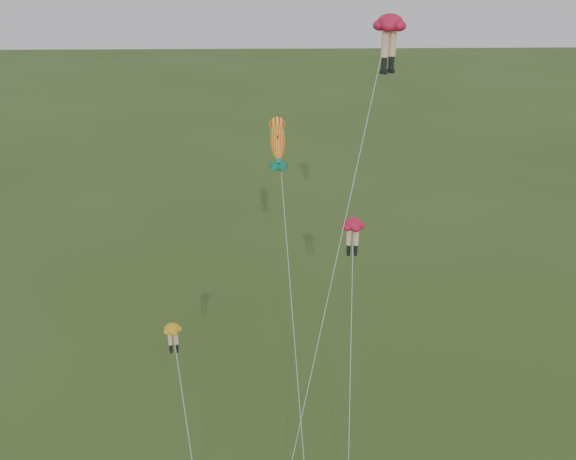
{
  "coord_description": "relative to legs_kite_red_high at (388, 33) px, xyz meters",
  "views": [
    {
      "loc": [
        -0.69,
        -24.01,
        24.81
      ],
      "look_at": [
        0.15,
        6.0,
        11.48
      ],
      "focal_mm": 40.0,
      "sensor_mm": 36.0,
      "label": 1
    }
  ],
  "objects": [
    {
      "name": "fish_kite",
      "position": [
        -5.18,
        1.45,
        -5.57
      ],
      "size": [
        1.82,
        12.17,
        16.88
      ],
      "rotation": [
        0.77,
        0.0,
        0.02
      ],
      "color": "yellow",
      "rests_on": "ground"
    },
    {
      "name": "legs_kite_red_mid",
      "position": [
        -1.36,
        -0.86,
        -9.82
      ],
      "size": [
        1.56,
        9.1,
        12.01
      ],
      "rotation": [
        0.0,
        0.0,
        -0.04
      ],
      "color": "#BD1334",
      "rests_on": "ground"
    },
    {
      "name": "legs_kite_red_high",
      "position": [
        0.0,
        0.0,
        0.0
      ],
      "size": [
        6.44,
        9.19,
        21.96
      ],
      "rotation": [
        0.0,
        0.0,
        0.62
      ],
      "color": "#BD1334",
      "rests_on": "ground"
    },
    {
      "name": "legs_kite_yellow",
      "position": [
        -10.02,
        -6.34,
        -12.73
      ],
      "size": [
        2.18,
        5.67,
        9.2
      ],
      "rotation": [
        0.0,
        0.0,
        0.13
      ],
      "color": "gold",
      "rests_on": "ground"
    }
  ]
}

